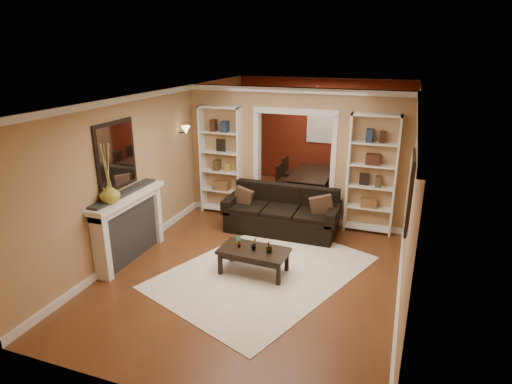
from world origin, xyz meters
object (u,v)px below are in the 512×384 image
at_px(sofa, 282,211).
at_px(coffee_table, 254,261).
at_px(dining_table, 313,184).
at_px(bookshelf_right, 372,175).
at_px(fireplace, 131,227).
at_px(bookshelf_left, 221,161).

bearing_deg(sofa, coffee_table, -88.37).
bearing_deg(dining_table, bookshelf_right, -138.88).
bearing_deg(fireplace, dining_table, 62.62).
relative_size(coffee_table, bookshelf_right, 0.47).
bearing_deg(dining_table, fireplace, 152.62).
bearing_deg(fireplace, coffee_table, 6.55).
distance_m(coffee_table, dining_table, 3.96).
height_order(sofa, bookshelf_left, bookshelf_left).
bearing_deg(fireplace, bookshelf_right, 34.80).
distance_m(bookshelf_left, fireplace, 2.65).
height_order(sofa, dining_table, sofa).
xyz_separation_m(sofa, dining_table, (0.12, 2.25, -0.14)).
relative_size(coffee_table, dining_table, 0.65).
relative_size(sofa, fireplace, 1.29).
distance_m(bookshelf_left, bookshelf_right, 3.10).
relative_size(coffee_table, bookshelf_left, 0.47).
height_order(bookshelf_right, fireplace, bookshelf_right).
distance_m(bookshelf_right, fireplace, 4.47).
height_order(bookshelf_left, bookshelf_right, same).
xyz_separation_m(sofa, fireplace, (-2.06, -1.95, 0.15)).
relative_size(coffee_table, fireplace, 0.64).
distance_m(sofa, bookshelf_left, 1.78).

